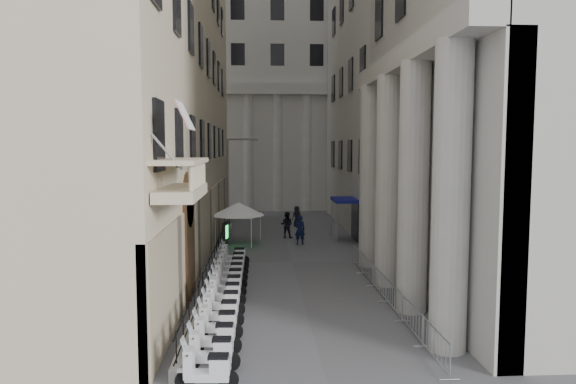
# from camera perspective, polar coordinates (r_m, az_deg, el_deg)

# --- Properties ---
(far_building) EXTENTS (22.00, 10.00, 30.00)m
(far_building) POSITION_cam_1_polar(r_m,az_deg,el_deg) (58.65, -1.36, 13.20)
(far_building) COLOR beige
(far_building) RESTS_ON ground
(iron_fence) EXTENTS (0.30, 28.00, 1.40)m
(iron_fence) POSITION_cam_1_polar(r_m,az_deg,el_deg) (28.90, -8.00, -8.34)
(iron_fence) COLOR black
(iron_fence) RESTS_ON ground
(blue_awning) EXTENTS (1.60, 3.00, 3.00)m
(blue_awning) POSITION_cam_1_polar(r_m,az_deg,el_deg) (37.12, 6.23, -5.33)
(blue_awning) COLOR navy
(blue_awning) RESTS_ON ground
(flag) EXTENTS (1.00, 1.40, 8.20)m
(flag) POSITION_cam_1_polar(r_m,az_deg,el_deg) (16.57, -10.88, -18.75)
(flag) COLOR #9E0C11
(flag) RESTS_ON ground
(scooter_1) EXTENTS (1.43, 0.63, 1.50)m
(scooter_1) POSITION_cam_1_polar(r_m,az_deg,el_deg) (16.36, -8.45, -19.03)
(scooter_1) COLOR silver
(scooter_1) RESTS_ON ground
(scooter_2) EXTENTS (1.43, 0.63, 1.50)m
(scooter_2) POSITION_cam_1_polar(r_m,az_deg,el_deg) (17.49, -8.06, -17.38)
(scooter_2) COLOR silver
(scooter_2) RESTS_ON ground
(scooter_3) EXTENTS (1.43, 0.63, 1.50)m
(scooter_3) POSITION_cam_1_polar(r_m,az_deg,el_deg) (18.64, -7.72, -15.93)
(scooter_3) COLOR silver
(scooter_3) RESTS_ON ground
(scooter_4) EXTENTS (1.43, 0.63, 1.50)m
(scooter_4) POSITION_cam_1_polar(r_m,az_deg,el_deg) (19.80, -7.43, -14.65)
(scooter_4) COLOR silver
(scooter_4) RESTS_ON ground
(scooter_5) EXTENTS (1.43, 0.63, 1.50)m
(scooter_5) POSITION_cam_1_polar(r_m,az_deg,el_deg) (20.97, -7.18, -13.51)
(scooter_5) COLOR silver
(scooter_5) RESTS_ON ground
(scooter_6) EXTENTS (1.43, 0.63, 1.50)m
(scooter_6) POSITION_cam_1_polar(r_m,az_deg,el_deg) (22.15, -6.95, -12.49)
(scooter_6) COLOR silver
(scooter_6) RESTS_ON ground
(scooter_7) EXTENTS (1.43, 0.63, 1.50)m
(scooter_7) POSITION_cam_1_polar(r_m,az_deg,el_deg) (23.34, -6.75, -11.58)
(scooter_7) COLOR silver
(scooter_7) RESTS_ON ground
(scooter_8) EXTENTS (1.43, 0.63, 1.50)m
(scooter_8) POSITION_cam_1_polar(r_m,az_deg,el_deg) (24.53, -6.56, -10.75)
(scooter_8) COLOR silver
(scooter_8) RESTS_ON ground
(scooter_9) EXTENTS (1.43, 0.63, 1.50)m
(scooter_9) POSITION_cam_1_polar(r_m,az_deg,el_deg) (25.72, -6.40, -10.00)
(scooter_9) COLOR silver
(scooter_9) RESTS_ON ground
(scooter_10) EXTENTS (1.43, 0.63, 1.50)m
(scooter_10) POSITION_cam_1_polar(r_m,az_deg,el_deg) (26.92, -6.25, -9.32)
(scooter_10) COLOR silver
(scooter_10) RESTS_ON ground
(scooter_11) EXTENTS (1.43, 0.63, 1.50)m
(scooter_11) POSITION_cam_1_polar(r_m,az_deg,el_deg) (28.12, -6.11, -8.69)
(scooter_11) COLOR silver
(scooter_11) RESTS_ON ground
(scooter_12) EXTENTS (1.43, 0.63, 1.50)m
(scooter_12) POSITION_cam_1_polar(r_m,az_deg,el_deg) (29.33, -5.99, -8.12)
(scooter_12) COLOR silver
(scooter_12) RESTS_ON ground
(barrier_0) EXTENTS (0.60, 2.40, 1.10)m
(barrier_0) POSITION_cam_1_polar(r_m,az_deg,el_deg) (17.31, 16.05, -17.79)
(barrier_0) COLOR #A4A6AB
(barrier_0) RESTS_ON ground
(barrier_1) EXTENTS (0.60, 2.40, 1.10)m
(barrier_1) POSITION_cam_1_polar(r_m,az_deg,el_deg) (19.52, 13.56, -15.05)
(barrier_1) COLOR #A4A6AB
(barrier_1) RESTS_ON ground
(barrier_2) EXTENTS (0.60, 2.40, 1.10)m
(barrier_2) POSITION_cam_1_polar(r_m,az_deg,el_deg) (21.79, 11.62, -12.86)
(barrier_2) COLOR #A4A6AB
(barrier_2) RESTS_ON ground
(barrier_3) EXTENTS (0.60, 2.40, 1.10)m
(barrier_3) POSITION_cam_1_polar(r_m,az_deg,el_deg) (24.11, 10.08, -11.08)
(barrier_3) COLOR #A4A6AB
(barrier_3) RESTS_ON ground
(barrier_4) EXTENTS (0.60, 2.40, 1.10)m
(barrier_4) POSITION_cam_1_polar(r_m,az_deg,el_deg) (26.46, 8.82, -9.60)
(barrier_4) COLOR #A4A6AB
(barrier_4) RESTS_ON ground
(barrier_5) EXTENTS (0.60, 2.40, 1.10)m
(barrier_5) POSITION_cam_1_polar(r_m,az_deg,el_deg) (28.84, 7.78, -8.36)
(barrier_5) COLOR #A4A6AB
(barrier_5) RESTS_ON ground
(security_tent) EXTENTS (3.55, 3.55, 2.89)m
(security_tent) POSITION_cam_1_polar(r_m,az_deg,el_deg) (35.60, -5.95, -1.85)
(security_tent) COLOR silver
(security_tent) RESTS_ON ground
(street_lamp) EXTENTS (2.28, 0.93, 7.27)m
(street_lamp) POSITION_cam_1_polar(r_m,az_deg,el_deg) (37.89, -6.33, 1.41)
(street_lamp) COLOR gray
(street_lamp) RESTS_ON ground
(info_kiosk) EXTENTS (0.37, 0.78, 1.59)m
(info_kiosk) POSITION_cam_1_polar(r_m,az_deg,el_deg) (34.82, -6.99, -4.69)
(info_kiosk) COLOR black
(info_kiosk) RESTS_ON ground
(pedestrian_a) EXTENTS (0.79, 0.57, 2.00)m
(pedestrian_a) POSITION_cam_1_polar(r_m,az_deg,el_deg) (35.15, 1.32, -4.24)
(pedestrian_a) COLOR #0C1333
(pedestrian_a) RESTS_ON ground
(pedestrian_b) EXTENTS (1.12, 0.99, 1.92)m
(pedestrian_b) POSITION_cam_1_polar(r_m,az_deg,el_deg) (37.69, -0.15, -3.67)
(pedestrian_b) COLOR black
(pedestrian_b) RESTS_ON ground
(pedestrian_c) EXTENTS (0.98, 0.83, 1.70)m
(pedestrian_c) POSITION_cam_1_polar(r_m,az_deg,el_deg) (43.22, 0.99, -2.70)
(pedestrian_c) COLOR black
(pedestrian_c) RESTS_ON ground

